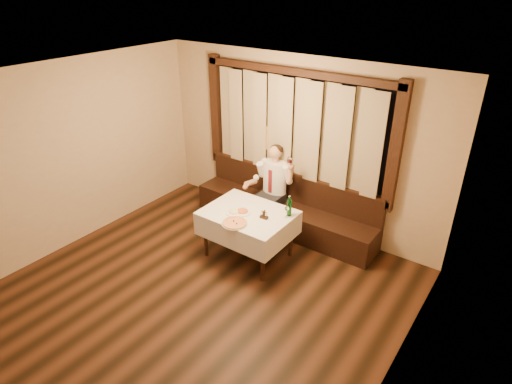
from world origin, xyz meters
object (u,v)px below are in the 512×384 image
Objects in this scene: pizza at (235,223)px; green_bottle at (289,207)px; cruet_caddy at (264,216)px; seated_man at (272,181)px; banquette at (285,210)px; dining_table at (248,218)px; pasta_cream at (234,211)px; pasta_red at (242,210)px.

pizza is 0.81m from green_bottle.
seated_man reaches higher than cruet_caddy.
seated_man is at bearing -155.48° from banquette.
dining_table is at bearing 173.74° from cruet_caddy.
green_bottle is at bearing -54.93° from banquette.
banquette reaches higher than pizza.
banquette is 1.08m from dining_table.
cruet_caddy is at bearing -1.74° from dining_table.
cruet_caddy is at bearing -131.19° from green_bottle.
green_bottle is (0.53, -0.75, 0.58)m from banquette.
green_bottle is at bearing -42.47° from seated_man.
banquette is 25.92× the size of cruet_caddy.
dining_table is at bearing 41.12° from pasta_cream.
pasta_red is 1.00m from seated_man.
banquette is 1.26m from pasta_cream.
pasta_red is at bearing 108.92° from pizza.
pasta_cream reaches higher than pizza.
pasta_red is at bearing 40.88° from pasta_cream.
pasta_cream is 2.11× the size of cruet_caddy.
green_bottle is (0.53, 0.27, 0.24)m from dining_table.
cruet_caddy reaches higher than pasta_red.
green_bottle reaches higher than dining_table.
dining_table is 0.89× the size of seated_man.
pizza is 0.25× the size of seated_man.
pasta_cream is at bearing -97.43° from banquette.
seated_man reaches higher than banquette.
cruet_caddy is 0.09× the size of seated_man.
pasta_cream is (-0.15, -0.13, 0.14)m from dining_table.
pizza is 0.44m from cruet_caddy.
pizza is at bearing -88.10° from banquette.
cruet_caddy is at bearing -74.44° from banquette.
cruet_caddy is (0.44, 0.12, 0.01)m from pasta_cream.
banquette reaches higher than cruet_caddy.
banquette reaches higher than pasta_red.
pasta_red is 2.21× the size of cruet_caddy.
green_bottle is at bearing 44.30° from cruet_caddy.
green_bottle is at bearing 26.87° from dining_table.
dining_table is 0.39m from pizza.
banquette is 8.84× the size of pizza.
banquette is 2.52× the size of dining_table.
pasta_cream is at bearing -139.12° from pasta_red.
dining_table is at bearing 41.46° from pasta_red.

